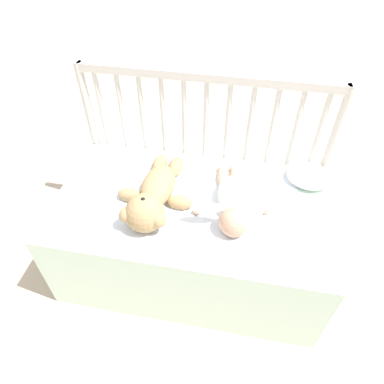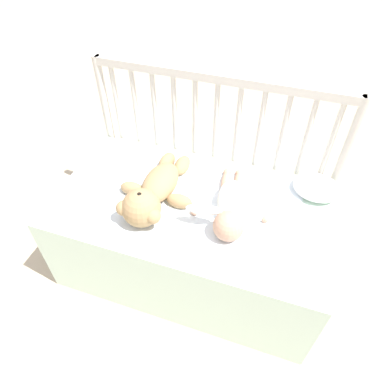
{
  "view_description": "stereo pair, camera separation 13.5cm",
  "coord_description": "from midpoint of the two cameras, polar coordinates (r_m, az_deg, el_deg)",
  "views": [
    {
      "loc": [
        0.18,
        -0.94,
        1.44
      ],
      "look_at": [
        0.0,
        0.01,
        0.49
      ],
      "focal_mm": 32.0,
      "sensor_mm": 36.0,
      "label": 1
    },
    {
      "loc": [
        0.31,
        -0.91,
        1.44
      ],
      "look_at": [
        0.0,
        0.01,
        0.49
      ],
      "focal_mm": 32.0,
      "sensor_mm": 36.0,
      "label": 2
    }
  ],
  "objects": [
    {
      "name": "ground_plane",
      "position": [
        1.72,
        2.2,
        -12.01
      ],
      "size": [
        12.0,
        12.0,
        0.0
      ],
      "primitive_type": "plane",
      "color": "#C6B293"
    },
    {
      "name": "crib_mattress",
      "position": [
        1.55,
        2.41,
        -7.61
      ],
      "size": [
        1.13,
        0.62,
        0.43
      ],
      "color": "silver",
      "rests_on": "ground_plane"
    },
    {
      "name": "crib_rail",
      "position": [
        1.54,
        6.49,
        10.36
      ],
      "size": [
        1.13,
        0.04,
        0.83
      ],
      "color": "beige",
      "rests_on": "ground_plane"
    },
    {
      "name": "blanket",
      "position": [
        1.4,
        2.94,
        -1.55
      ],
      "size": [
        0.85,
        0.54,
        0.01
      ],
      "color": "white",
      "rests_on": "crib_mattress"
    },
    {
      "name": "teddy_bear",
      "position": [
        1.35,
        -3.6,
        -0.1
      ],
      "size": [
        0.31,
        0.46,
        0.15
      ],
      "color": "tan",
      "rests_on": "crib_mattress"
    },
    {
      "name": "baby",
      "position": [
        1.33,
        9.3,
        -2.54
      ],
      "size": [
        0.32,
        0.41,
        0.11
      ],
      "color": "white",
      "rests_on": "crib_mattress"
    },
    {
      "name": "small_pillow",
      "position": [
        1.53,
        22.49,
        0.59
      ],
      "size": [
        0.19,
        0.17,
        0.06
      ],
      "color": "white",
      "rests_on": "crib_mattress"
    }
  ]
}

